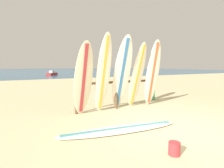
# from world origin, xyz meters

# --- Properties ---
(ground_plane) EXTENTS (120.00, 120.00, 0.00)m
(ground_plane) POSITION_xyz_m (0.00, 0.00, 0.00)
(ground_plane) COLOR beige
(ocean_water) EXTENTS (120.00, 80.00, 0.01)m
(ocean_water) POSITION_xyz_m (0.00, 58.00, 0.00)
(ocean_water) COLOR #1E5984
(ocean_water) RESTS_ON ground
(surfboard_rack) EXTENTS (2.97, 0.09, 1.07)m
(surfboard_rack) POSITION_xyz_m (-0.26, 2.60, 0.70)
(surfboard_rack) COLOR brown
(surfboard_rack) RESTS_ON ground
(surfboard_leaning_far_left) EXTENTS (0.60, 0.68, 2.18)m
(surfboard_leaning_far_left) POSITION_xyz_m (-1.57, 2.26, 1.09)
(surfboard_leaning_far_left) COLOR beige
(surfboard_leaning_far_left) RESTS_ON ground
(surfboard_leaning_left) EXTENTS (0.48, 0.73, 2.46)m
(surfboard_leaning_left) POSITION_xyz_m (-0.91, 2.28, 1.23)
(surfboard_leaning_left) COLOR white
(surfboard_leaning_left) RESTS_ON ground
(surfboard_leaning_center_left) EXTENTS (0.74, 1.11, 2.42)m
(surfboard_leaning_center_left) POSITION_xyz_m (-0.21, 2.31, 1.21)
(surfboard_leaning_center_left) COLOR white
(surfboard_leaning_center_left) RESTS_ON ground
(surfboard_leaning_center) EXTENTS (0.54, 0.81, 2.26)m
(surfboard_leaning_center) POSITION_xyz_m (0.43, 2.34, 1.13)
(surfboard_leaning_center) COLOR silver
(surfboard_leaning_center) RESTS_ON ground
(surfboard_leaning_center_right) EXTENTS (0.60, 0.69, 2.39)m
(surfboard_leaning_center_right) POSITION_xyz_m (1.10, 2.29, 1.19)
(surfboard_leaning_center_right) COLOR silver
(surfboard_leaning_center_right) RESTS_ON ground
(surfboard_lying_on_sand) EXTENTS (2.94, 0.96, 0.08)m
(surfboard_lying_on_sand) POSITION_xyz_m (-1.28, 0.69, 0.03)
(surfboard_lying_on_sand) COLOR white
(surfboard_lying_on_sand) RESTS_ON ground
(beachgoer_standing) EXTENTS (0.23, 0.29, 1.70)m
(beachgoer_standing) POSITION_xyz_m (1.94, 3.24, 0.93)
(beachgoer_standing) COLOR #3F9966
(beachgoer_standing) RESTS_ON ground
(small_boat_offshore) EXTENTS (2.14, 2.63, 0.71)m
(small_boat_offshore) POSITION_xyz_m (2.27, 26.89, 0.26)
(small_boat_offshore) COLOR #B22D28
(small_boat_offshore) RESTS_ON ocean_water
(sand_bucket) EXTENTS (0.20, 0.20, 0.22)m
(sand_bucket) POSITION_xyz_m (-1.08, -0.69, 0.11)
(sand_bucket) COLOR #B73338
(sand_bucket) RESTS_ON ground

